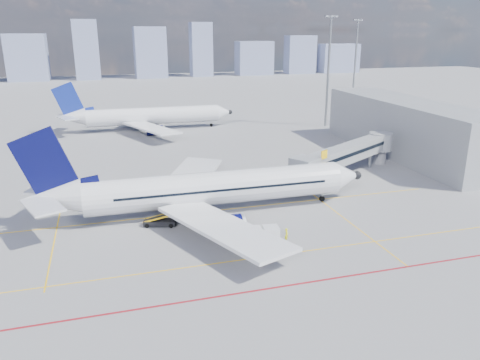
{
  "coord_description": "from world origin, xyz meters",
  "views": [
    {
      "loc": [
        -13.53,
        -46.91,
        22.26
      ],
      "look_at": [
        2.45,
        7.57,
        4.0
      ],
      "focal_mm": 35.0,
      "sensor_mm": 36.0,
      "label": 1
    }
  ],
  "objects_px": {
    "ramp_worker": "(286,235)",
    "belt_loader": "(161,221)",
    "baggage_tug": "(254,234)",
    "cargo_dolly": "(262,236)",
    "second_aircraft": "(146,116)",
    "main_aircraft": "(203,190)"
  },
  "relations": [
    {
      "from": "second_aircraft",
      "to": "cargo_dolly",
      "type": "xyz_separation_m",
      "value": [
        5.88,
        -65.59,
        -2.07
      ]
    },
    {
      "from": "baggage_tug",
      "to": "belt_loader",
      "type": "height_order",
      "value": "belt_loader"
    },
    {
      "from": "main_aircraft",
      "to": "baggage_tug",
      "type": "bearing_deg",
      "value": -66.73
    },
    {
      "from": "cargo_dolly",
      "to": "ramp_worker",
      "type": "relative_size",
      "value": 2.54
    },
    {
      "from": "second_aircraft",
      "to": "ramp_worker",
      "type": "distance_m",
      "value": 66.06
    },
    {
      "from": "second_aircraft",
      "to": "cargo_dolly",
      "type": "distance_m",
      "value": 65.89
    },
    {
      "from": "baggage_tug",
      "to": "cargo_dolly",
      "type": "height_order",
      "value": "cargo_dolly"
    },
    {
      "from": "second_aircraft",
      "to": "baggage_tug",
      "type": "xyz_separation_m",
      "value": [
        5.49,
        -63.97,
        -2.6
      ]
    },
    {
      "from": "ramp_worker",
      "to": "second_aircraft",
      "type": "bearing_deg",
      "value": 14.97
    },
    {
      "from": "main_aircraft",
      "to": "cargo_dolly",
      "type": "xyz_separation_m",
      "value": [
        4.21,
        -10.79,
        -2.07
      ]
    },
    {
      "from": "ramp_worker",
      "to": "belt_loader",
      "type": "bearing_deg",
      "value": 64.36
    },
    {
      "from": "baggage_tug",
      "to": "cargo_dolly",
      "type": "relative_size",
      "value": 0.48
    },
    {
      "from": "second_aircraft",
      "to": "cargo_dolly",
      "type": "bearing_deg",
      "value": -84.21
    },
    {
      "from": "main_aircraft",
      "to": "baggage_tug",
      "type": "relative_size",
      "value": 22.52
    },
    {
      "from": "cargo_dolly",
      "to": "belt_loader",
      "type": "xyz_separation_m",
      "value": [
        -9.85,
        8.42,
        -0.59
      ]
    },
    {
      "from": "main_aircraft",
      "to": "second_aircraft",
      "type": "distance_m",
      "value": 54.83
    },
    {
      "from": "belt_loader",
      "to": "ramp_worker",
      "type": "xyz_separation_m",
      "value": [
        12.73,
        -8.26,
        0.22
      ]
    },
    {
      "from": "main_aircraft",
      "to": "second_aircraft",
      "type": "height_order",
      "value": "main_aircraft"
    },
    {
      "from": "main_aircraft",
      "to": "baggage_tug",
      "type": "distance_m",
      "value": 10.26
    },
    {
      "from": "main_aircraft",
      "to": "cargo_dolly",
      "type": "relative_size",
      "value": 10.9
    },
    {
      "from": "main_aircraft",
      "to": "baggage_tug",
      "type": "xyz_separation_m",
      "value": [
        3.83,
        -9.16,
        -2.59
      ]
    },
    {
      "from": "second_aircraft",
      "to": "baggage_tug",
      "type": "distance_m",
      "value": 64.26
    }
  ]
}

